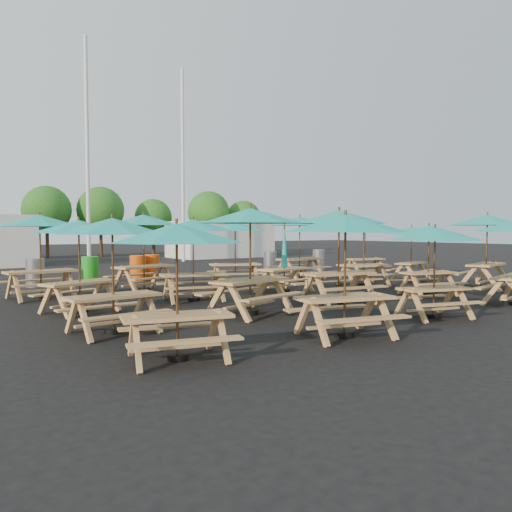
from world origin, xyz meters
TOP-DOWN VIEW (x-y plane):
  - ground at (0.00, 0.00)m, footprint 120.00×120.00m
  - picnic_unit_0 at (-6.44, -5.63)m, footprint 2.52×2.52m
  - picnic_unit_1 at (-6.56, -3.11)m, footprint 2.39×2.39m
  - picnic_unit_2 at (-6.41, -0.27)m, footprint 2.81×2.81m
  - picnic_unit_3 at (-6.65, 2.90)m, footprint 2.67×2.67m
  - picnic_unit_4 at (-3.16, -5.91)m, footprint 2.73×2.73m
  - picnic_unit_5 at (-3.21, -2.87)m, footprint 3.00×3.00m
  - picnic_unit_6 at (-3.24, -0.08)m, footprint 2.74×2.74m
  - picnic_unit_7 at (-3.54, 2.77)m, footprint 3.03×3.03m
  - picnic_unit_8 at (-0.04, -5.61)m, footprint 2.50×2.50m
  - picnic_unit_9 at (-0.23, -2.75)m, footprint 2.83×2.83m
  - picnic_unit_10 at (0.04, -0.02)m, footprint 2.08×1.90m
  - picnic_unit_11 at (-0.04, 2.77)m, footprint 2.86×2.86m
  - picnic_unit_13 at (3.20, -3.09)m, footprint 2.59×2.59m
  - picnic_unit_14 at (3.51, -0.16)m, footprint 2.82×2.82m
  - picnic_unit_15 at (3.20, 3.01)m, footprint 2.75×2.75m
  - picnic_unit_17 at (6.39, -3.09)m, footprint 3.03×3.03m
  - picnic_unit_18 at (6.44, 0.06)m, footprint 2.63×2.63m
  - picnic_unit_19 at (6.73, 2.75)m, footprint 2.52×2.52m
  - waste_bin_0 at (-6.18, 6.13)m, footprint 0.62×0.62m
  - waste_bin_1 at (-4.22, 6.33)m, footprint 0.62×0.62m
  - waste_bin_2 at (-2.46, 6.03)m, footprint 0.62×0.62m
  - waste_bin_3 at (-1.78, 6.28)m, footprint 0.62×0.62m
  - waste_bin_4 at (4.04, 6.13)m, footprint 0.62×0.62m
  - waste_bin_5 at (7.16, 6.23)m, footprint 0.62×0.62m
  - mast_0 at (-2.00, 14.00)m, footprint 0.20×0.20m
  - mast_1 at (4.50, 16.00)m, footprint 0.20×0.20m
  - event_tent_1 at (9.00, 19.00)m, footprint 7.00×4.00m
  - tree_3 at (-1.75, 24.72)m, footprint 3.36×3.36m
  - tree_4 at (1.90, 24.26)m, footprint 3.41×3.41m
  - tree_5 at (6.22, 24.67)m, footprint 2.94×2.94m
  - tree_6 at (10.23, 22.90)m, footprint 3.38×3.38m
  - tree_7 at (13.63, 22.92)m, footprint 2.95×2.95m

SIDE VIEW (x-z plane):
  - ground at x=0.00m, z-range 0.00..0.00m
  - waste_bin_0 at x=-6.18m, z-range 0.00..1.00m
  - waste_bin_1 at x=-4.22m, z-range 0.00..1.00m
  - waste_bin_2 at x=-2.46m, z-range 0.00..1.00m
  - waste_bin_3 at x=-1.78m, z-range 0.00..1.00m
  - waste_bin_4 at x=4.04m, z-range 0.00..1.00m
  - waste_bin_5 at x=7.16m, z-range 0.00..1.00m
  - picnic_unit_10 at x=0.04m, z-range -0.21..2.12m
  - event_tent_1 at x=9.00m, z-range 0.00..2.60m
  - picnic_unit_8 at x=-0.04m, z-range 0.77..2.84m
  - picnic_unit_0 at x=-6.44m, z-range 0.79..2.90m
  - picnic_unit_18 at x=6.44m, z-range 0.80..2.94m
  - picnic_unit_13 at x=3.20m, z-range 0.80..2.95m
  - picnic_unit_19 at x=6.73m, z-range 0.82..3.01m
  - picnic_unit_1 at x=-6.56m, z-range 0.84..3.08m
  - picnic_unit_2 at x=-6.41m, z-range 0.84..3.10m
  - picnic_unit_4 at x=-3.16m, z-range 0.86..3.16m
  - picnic_unit_11 at x=-0.04m, z-range 0.86..3.16m
  - picnic_unit_14 at x=3.51m, z-range 0.86..3.16m
  - picnic_unit_6 at x=-3.24m, z-range 0.86..3.18m
  - picnic_unit_3 at x=-6.65m, z-range 0.92..3.38m
  - picnic_unit_7 at x=-3.54m, z-range 0.94..3.45m
  - picnic_unit_5 at x=-3.21m, z-range 0.94..3.47m
  - picnic_unit_17 at x=6.39m, z-range 0.95..3.48m
  - picnic_unit_9 at x=-0.23m, z-range 0.95..3.49m
  - picnic_unit_15 at x=3.20m, z-range 0.95..3.50m
  - tree_5 at x=6.22m, z-range 0.75..5.20m
  - tree_7 at x=13.63m, z-range 0.75..5.23m
  - tree_3 at x=-1.75m, z-range 0.86..5.95m
  - tree_6 at x=10.23m, z-range 0.86..5.99m
  - tree_4 at x=1.90m, z-range 0.87..6.04m
  - mast_0 at x=-2.00m, z-range 0.00..12.00m
  - mast_1 at x=4.50m, z-range 0.00..12.00m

